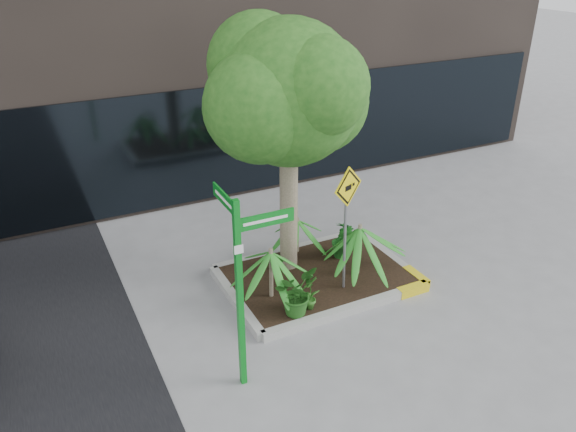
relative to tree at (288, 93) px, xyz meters
name	(u,v)px	position (x,y,z in m)	size (l,w,h in m)	color
ground	(316,292)	(0.14, -0.82, -3.37)	(80.00, 80.00, 0.00)	gray
planter	(320,276)	(0.37, -0.54, -3.27)	(3.35, 2.36, 0.15)	#9E9E99
tree	(288,93)	(0.00, 0.00, 0.00)	(3.07, 2.73, 4.61)	gray
palm_front	(360,228)	(1.00, -0.80, -2.30)	(1.10, 1.10, 1.23)	gray
palm_left	(271,252)	(-0.70, -0.77, -2.36)	(1.03, 1.03, 1.14)	gray
palm_back	(297,220)	(0.39, 0.38, -2.55)	(0.81, 0.81, 0.90)	gray
shrub_a	(295,293)	(-0.56, -1.37, -2.84)	(0.68, 0.68, 0.75)	#1D4F16
shrub_b	(345,238)	(1.16, -0.10, -2.87)	(0.38, 0.38, 0.69)	#1F6926
shrub_c	(310,292)	(-0.28, -1.37, -2.91)	(0.32, 0.32, 0.61)	#317022
shrub_d	(342,240)	(1.05, -0.18, -2.86)	(0.40, 0.40, 0.72)	#1C631F
street_sign_post	(241,274)	(-1.81, -2.26, -1.63)	(0.84, 0.82, 2.82)	#0B7E1D
cattle_sign	(347,208)	(0.52, -1.08, -1.70)	(0.65, 0.26, 2.25)	slate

